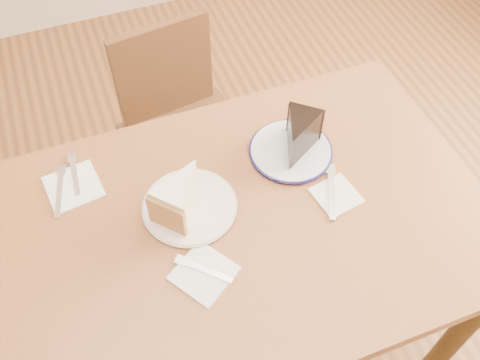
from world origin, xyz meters
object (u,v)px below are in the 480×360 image
object	(u,v)px
chair_far	(184,131)
plate_navy	(291,151)
carrot_cake	(183,194)
table	(245,240)
chocolate_cake	(298,140)
plate_cream	(190,207)

from	to	relation	value
chair_far	plate_navy	xyz separation A→B (m)	(0.19, -0.44, 0.30)
chair_far	carrot_cake	distance (m)	0.63
chair_far	carrot_cake	xyz separation A→B (m)	(-0.13, -0.51, 0.35)
table	plate_navy	distance (m)	0.27
carrot_cake	plate_navy	bearing A→B (deg)	60.37
plate_navy	carrot_cake	distance (m)	0.33
chair_far	chocolate_cake	world-z (taller)	chocolate_cake
plate_navy	carrot_cake	world-z (taller)	carrot_cake
carrot_cake	chocolate_cake	xyz separation A→B (m)	(0.33, 0.06, 0.00)
table	plate_navy	size ratio (longest dim) A/B	5.65
plate_cream	chocolate_cake	size ratio (longest dim) A/B	1.72
chair_far	plate_navy	size ratio (longest dim) A/B	3.84
plate_navy	chocolate_cake	bearing A→B (deg)	-52.82
table	chocolate_cake	size ratio (longest dim) A/B	9.21
chair_far	plate_navy	bearing A→B (deg)	105.16
chair_far	table	bearing A→B (deg)	81.91
chair_far	plate_navy	distance (m)	0.57
table	carrot_cake	bearing A→B (deg)	146.14
table	chair_far	distance (m)	0.63
carrot_cake	table	bearing A→B (deg)	14.19
plate_navy	chocolate_cake	xyz separation A→B (m)	(0.01, -0.01, 0.06)
carrot_cake	chocolate_cake	size ratio (longest dim) A/B	1.04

